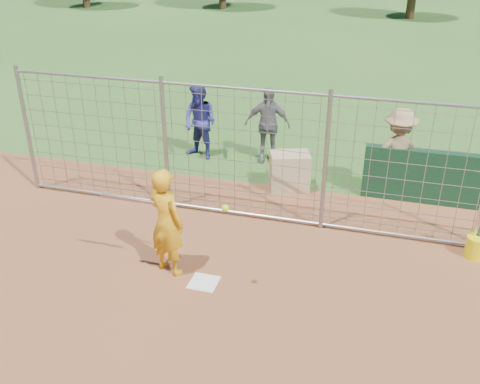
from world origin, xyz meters
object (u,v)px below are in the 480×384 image
(bucket_with_bats, at_px, (477,244))
(bystander_b, at_px, (267,125))
(bystander_a, at_px, (200,122))
(equipment_bin, at_px, (290,171))
(batter, at_px, (166,222))
(bystander_c, at_px, (397,153))

(bucket_with_bats, bearing_deg, bystander_b, 144.87)
(bystander_a, distance_m, equipment_bin, 2.65)
(batter, bearing_deg, equipment_bin, -89.85)
(bystander_a, distance_m, bucket_with_bats, 6.53)
(bystander_b, xyz_separation_m, bucket_with_bats, (4.32, -3.04, -0.64))
(bystander_b, distance_m, bystander_c, 3.09)
(equipment_bin, bearing_deg, bystander_c, -10.09)
(bucket_with_bats, bearing_deg, equipment_bin, 154.26)
(bystander_a, relative_size, equipment_bin, 2.22)
(batter, distance_m, bucket_with_bats, 5.14)
(equipment_bin, height_order, bucket_with_bats, bucket_with_bats)
(bucket_with_bats, bearing_deg, batter, -159.50)
(batter, relative_size, equipment_bin, 2.24)
(bystander_b, bearing_deg, equipment_bin, -66.11)
(bystander_a, distance_m, bystander_b, 1.57)
(batter, distance_m, bystander_b, 4.84)
(bystander_b, relative_size, bystander_c, 0.96)
(batter, xyz_separation_m, bystander_c, (3.37, 3.79, 0.03))
(bystander_c, distance_m, bucket_with_bats, 2.54)
(bystander_c, distance_m, equipment_bin, 2.19)
(bystander_a, distance_m, bystander_c, 4.53)
(batter, height_order, bystander_b, batter)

